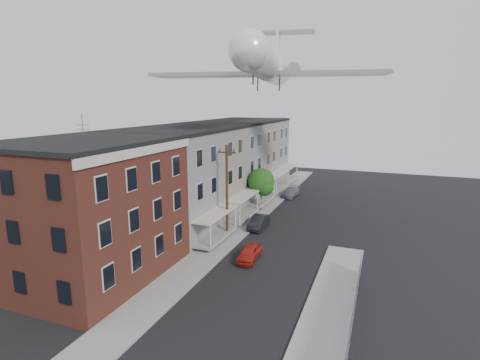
% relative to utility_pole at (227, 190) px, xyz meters
% --- Properties ---
extents(sidewalk_left, '(3.00, 62.00, 0.12)m').
position_rel_utility_pole_xyz_m(sidewalk_left, '(0.10, 6.00, -4.61)').
color(sidewalk_left, gray).
rests_on(sidewalk_left, ground).
extents(sidewalk_right, '(3.00, 26.00, 0.12)m').
position_rel_utility_pole_xyz_m(sidewalk_right, '(11.10, -12.00, -4.61)').
color(sidewalk_right, gray).
rests_on(sidewalk_right, ground).
extents(curb_left, '(0.15, 62.00, 0.14)m').
position_rel_utility_pole_xyz_m(curb_left, '(1.55, 6.00, -4.60)').
color(curb_left, gray).
rests_on(curb_left, ground).
extents(curb_right, '(0.15, 26.00, 0.14)m').
position_rel_utility_pole_xyz_m(curb_right, '(9.65, -12.00, -4.60)').
color(curb_right, gray).
rests_on(curb_right, ground).
extents(corner_building, '(10.31, 12.30, 12.15)m').
position_rel_utility_pole_xyz_m(corner_building, '(-6.40, -11.00, 0.49)').
color(corner_building, '#331710').
rests_on(corner_building, ground).
extents(row_house_a, '(11.98, 7.00, 10.30)m').
position_rel_utility_pole_xyz_m(row_house_a, '(-6.36, -1.50, 0.45)').
color(row_house_a, gray).
rests_on(row_house_a, ground).
extents(row_house_b, '(11.98, 7.00, 10.30)m').
position_rel_utility_pole_xyz_m(row_house_b, '(-6.36, 5.50, 0.45)').
color(row_house_b, gray).
rests_on(row_house_b, ground).
extents(row_house_c, '(11.98, 7.00, 10.30)m').
position_rel_utility_pole_xyz_m(row_house_c, '(-6.36, 12.50, 0.45)').
color(row_house_c, gray).
rests_on(row_house_c, ground).
extents(row_house_d, '(11.98, 7.00, 10.30)m').
position_rel_utility_pole_xyz_m(row_house_d, '(-6.36, 19.50, 0.45)').
color(row_house_d, gray).
rests_on(row_house_d, ground).
extents(row_house_e, '(11.98, 7.00, 10.30)m').
position_rel_utility_pole_xyz_m(row_house_e, '(-6.36, 26.50, 0.45)').
color(row_house_e, gray).
rests_on(row_house_e, ground).
extents(chainlink_fence, '(0.06, 18.06, 1.90)m').
position_rel_utility_pole_xyz_m(chainlink_fence, '(12.60, -13.00, -3.68)').
color(chainlink_fence, gray).
rests_on(chainlink_fence, ground).
extents(utility_pole, '(1.80, 0.26, 9.00)m').
position_rel_utility_pole_xyz_m(utility_pole, '(0.00, 0.00, 0.00)').
color(utility_pole, black).
rests_on(utility_pole, ground).
extents(street_tree, '(3.22, 3.20, 5.20)m').
position_rel_utility_pole_xyz_m(street_tree, '(0.33, 9.92, -1.22)').
color(street_tree, black).
rests_on(street_tree, ground).
extents(car_near, '(1.61, 3.70, 1.24)m').
position_rel_utility_pole_xyz_m(car_near, '(3.80, -4.27, -4.05)').
color(car_near, '#B12116').
rests_on(car_near, ground).
extents(car_mid, '(1.48, 4.01, 1.31)m').
position_rel_utility_pole_xyz_m(car_mid, '(2.00, 3.65, -4.02)').
color(car_mid, black).
rests_on(car_mid, ground).
extents(car_far, '(2.12, 4.47, 1.26)m').
position_rel_utility_pole_xyz_m(car_far, '(2.00, 17.88, -4.05)').
color(car_far, slate).
rests_on(car_far, ground).
extents(airplane, '(24.81, 28.34, 8.14)m').
position_rel_utility_pole_xyz_m(airplane, '(1.14, 9.18, 12.12)').
color(airplane, white).
rests_on(airplane, ground).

